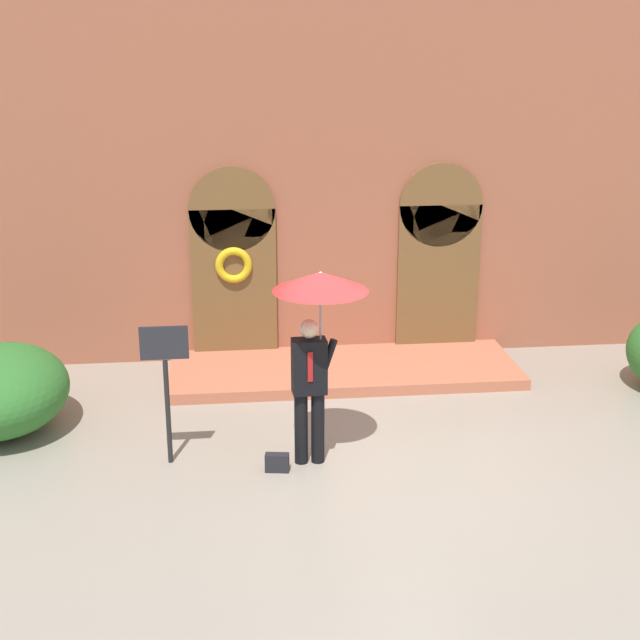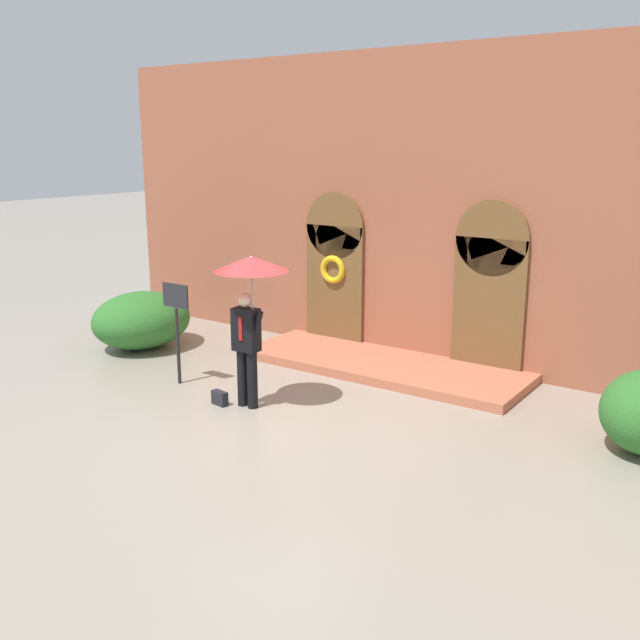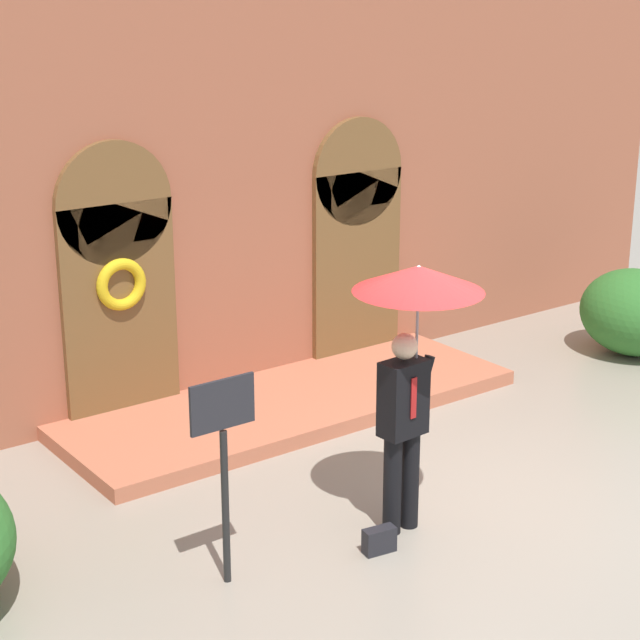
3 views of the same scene
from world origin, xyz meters
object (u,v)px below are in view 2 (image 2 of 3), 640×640
object	(u,v)px
person_with_umbrella	(250,286)
shrub_left	(142,320)
sign_post	(177,317)
handbag	(220,398)

from	to	relation	value
person_with_umbrella	shrub_left	bearing A→B (deg)	161.50
person_with_umbrella	sign_post	world-z (taller)	person_with_umbrella
person_with_umbrella	sign_post	size ratio (longest dim) A/B	1.37
sign_post	person_with_umbrella	bearing A→B (deg)	-5.64
sign_post	handbag	bearing A→B (deg)	-16.52
sign_post	shrub_left	size ratio (longest dim) A/B	0.84
person_with_umbrella	handbag	world-z (taller)	person_with_umbrella
handbag	shrub_left	xyz separation A→B (m)	(-3.47, 1.53, 0.44)
sign_post	shrub_left	distance (m)	2.56
handbag	shrub_left	size ratio (longest dim) A/B	0.14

